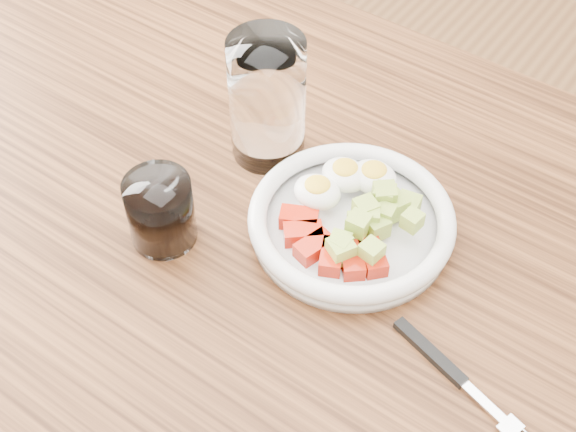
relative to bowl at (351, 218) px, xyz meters
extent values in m
cube|color=brown|center=(-0.70, 0.29, -0.43)|extent=(0.07, 0.07, 0.73)
cube|color=brown|center=(-0.05, -0.06, -0.04)|extent=(1.50, 0.90, 0.04)
cylinder|color=silver|center=(0.00, 0.00, -0.02)|extent=(0.24, 0.24, 0.01)
torus|color=silver|center=(0.00, 0.00, 0.00)|extent=(0.25, 0.25, 0.02)
cube|color=#B41D0B|center=(-0.05, -0.04, 0.00)|extent=(0.05, 0.04, 0.02)
cube|color=#B41D0B|center=(-0.03, -0.05, 0.00)|extent=(0.05, 0.05, 0.02)
cube|color=#B41D0B|center=(-0.01, -0.06, 0.00)|extent=(0.04, 0.05, 0.02)
cube|color=#B41D0B|center=(0.01, -0.06, 0.00)|extent=(0.04, 0.05, 0.02)
cube|color=#B41D0B|center=(0.04, -0.05, 0.00)|extent=(0.05, 0.05, 0.02)
cube|color=#B41D0B|center=(0.05, -0.04, 0.00)|extent=(0.05, 0.05, 0.02)
ellipsoid|color=white|center=(-0.04, 0.04, 0.01)|extent=(0.06, 0.05, 0.03)
ellipsoid|color=yellow|center=(-0.04, 0.04, 0.03)|extent=(0.03, 0.03, 0.01)
ellipsoid|color=white|center=(-0.01, 0.06, 0.01)|extent=(0.06, 0.05, 0.03)
ellipsoid|color=yellow|center=(-0.01, 0.06, 0.03)|extent=(0.03, 0.03, 0.01)
ellipsoid|color=white|center=(-0.05, 0.00, 0.01)|extent=(0.06, 0.05, 0.03)
ellipsoid|color=yellow|center=(-0.05, 0.00, 0.03)|extent=(0.03, 0.03, 0.01)
cube|color=#B0C64C|center=(0.04, 0.04, 0.01)|extent=(0.04, 0.04, 0.03)
cube|color=#B0C64C|center=(0.02, -0.02, 0.02)|extent=(0.03, 0.03, 0.02)
cube|color=#B0C64C|center=(0.02, 0.03, 0.03)|extent=(0.03, 0.03, 0.02)
cube|color=#B0C64C|center=(0.04, 0.00, 0.01)|extent=(0.03, 0.03, 0.02)
cube|color=#B0C64C|center=(0.02, 0.03, 0.03)|extent=(0.04, 0.04, 0.03)
cube|color=#B0C64C|center=(0.01, -0.05, 0.01)|extent=(0.03, 0.03, 0.02)
cube|color=#B0C64C|center=(0.07, 0.02, 0.03)|extent=(0.02, 0.02, 0.02)
cube|color=#B0C64C|center=(0.02, -0.06, 0.01)|extent=(0.04, 0.04, 0.03)
cube|color=#B0C64C|center=(0.05, 0.05, 0.00)|extent=(0.03, 0.03, 0.03)
cube|color=#B0C64C|center=(0.01, -0.01, 0.01)|extent=(0.03, 0.03, 0.02)
cube|color=#B0C64C|center=(0.02, 0.00, 0.02)|extent=(0.03, 0.03, 0.02)
cube|color=#B0C64C|center=(0.02, 0.00, 0.02)|extent=(0.03, 0.03, 0.02)
cube|color=#B0C64C|center=(0.03, 0.01, 0.01)|extent=(0.03, 0.03, 0.02)
cube|color=#B0C64C|center=(0.04, 0.01, 0.02)|extent=(0.02, 0.02, 0.02)
cube|color=#B0C64C|center=(0.02, -0.05, 0.02)|extent=(0.02, 0.02, 0.02)
cube|color=#B0C64C|center=(0.05, -0.04, 0.02)|extent=(0.03, 0.03, 0.02)
cube|color=black|center=(0.16, -0.10, -0.02)|extent=(0.10, 0.04, 0.01)
cube|color=silver|center=(0.24, -0.12, -0.02)|extent=(0.06, 0.03, 0.00)
cube|color=silver|center=(0.27, -0.13, -0.02)|extent=(0.02, 0.03, 0.00)
cylinder|color=white|center=(-0.16, 0.06, 0.06)|extent=(0.10, 0.10, 0.17)
cylinder|color=white|center=(-0.18, -0.14, 0.02)|extent=(0.08, 0.08, 0.09)
cylinder|color=black|center=(-0.18, -0.14, 0.02)|extent=(0.07, 0.07, 0.08)
camera|label=1|loc=(0.30, -0.55, 0.72)|focal=50.00mm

